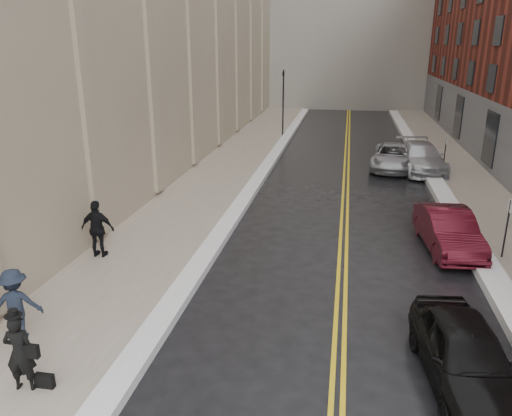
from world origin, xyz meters
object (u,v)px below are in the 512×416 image
at_px(car_black, 465,354).
at_px(pedestrian_main, 20,353).
at_px(pedestrian_c, 98,229).
at_px(car_silver_far, 393,157).
at_px(pedestrian_b, 16,304).
at_px(car_silver_near, 420,157).
at_px(car_maroon, 448,230).

height_order(car_black, pedestrian_main, pedestrian_main).
height_order(pedestrian_main, pedestrian_c, pedestrian_c).
xyz_separation_m(car_silver_far, pedestrian_c, (-10.98, -15.40, 0.42)).
distance_m(car_silver_far, pedestrian_b, 23.01).
height_order(car_silver_far, pedestrian_main, pedestrian_main).
height_order(pedestrian_main, pedestrian_b, pedestrian_b).
distance_m(car_silver_near, pedestrian_b, 23.50).
relative_size(car_black, car_silver_far, 0.82).
bearing_deg(car_maroon, pedestrian_main, -142.08).
height_order(car_black, car_silver_near, car_silver_near).
bearing_deg(car_maroon, pedestrian_b, -150.81).
bearing_deg(pedestrian_c, car_black, 156.21).
xyz_separation_m(car_silver_near, pedestrian_b, (-12.09, -20.15, 0.26)).
height_order(car_black, car_maroon, car_maroon).
distance_m(car_silver_far, pedestrian_c, 18.92).
bearing_deg(pedestrian_b, car_maroon, -168.49).
bearing_deg(car_black, car_silver_far, 83.65).
distance_m(car_black, pedestrian_c, 11.95).
xyz_separation_m(car_silver_far, pedestrian_main, (-9.29, -22.16, 0.30)).
distance_m(car_black, pedestrian_main, 9.52).
relative_size(car_silver_far, pedestrian_main, 3.00).
bearing_deg(pedestrian_b, car_black, 158.08).
relative_size(car_black, car_maroon, 0.96).
bearing_deg(pedestrian_c, pedestrian_main, 103.47).
relative_size(car_silver_near, car_silver_far, 1.06).
distance_m(car_black, car_silver_near, 19.88).
bearing_deg(pedestrian_c, car_maroon, -165.92).
height_order(car_maroon, pedestrian_c, pedestrian_c).
bearing_deg(pedestrian_main, pedestrian_b, -62.69).
bearing_deg(pedestrian_main, pedestrian_c, -85.47).
relative_size(car_silver_far, pedestrian_b, 2.84).
relative_size(car_black, pedestrian_b, 2.33).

